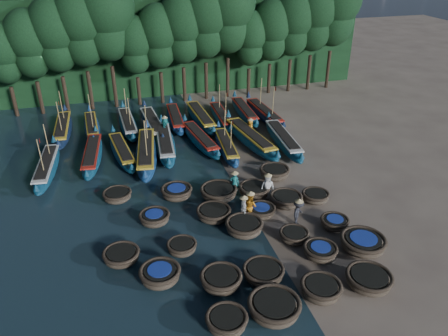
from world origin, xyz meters
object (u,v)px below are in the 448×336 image
object	(u,v)px
coracle_10	(121,256)
coracle_13	(294,235)
coracle_23	(255,190)
long_boat_17	(264,114)
coracle_3	(321,289)
long_boat_10	(92,127)
coracle_7	(263,272)
coracle_17	(261,211)
coracle_4	(369,279)
long_boat_6	(226,146)
long_boat_11	(128,124)
coracle_6	(221,280)
long_boat_15	(221,116)
coracle_16	(214,213)
long_boat_4	(165,143)
coracle_1	(227,321)
fisherman_2	(250,205)
coracle_11	(182,247)
coracle_8	(320,251)
coracle_22	(219,192)
fisherman_6	(250,128)
coracle_18	(286,200)
long_boat_1	(92,155)
long_boat_7	(250,138)
fisherman_0	(268,186)
fisherman_1	(235,182)
long_boat_5	(200,139)
coracle_20	(117,195)
long_boat_2	(122,151)
long_boat_8	(283,140)
fisherman_4	(244,208)
fisherman_3	(298,213)
coracle_15	(155,218)
coracle_19	(315,196)
long_boat_14	(201,117)
coracle_21	(177,192)
long_boat_9	(63,129)
fisherman_5	(165,127)
coracle_24	(274,172)
coracle_12	(244,227)
coracle_2	(274,307)
coracle_14	(335,222)
coracle_5	(160,274)
long_boat_3	(146,152)
long_boat_16	(245,111)

from	to	relation	value
coracle_10	coracle_13	bearing A→B (deg)	-4.86
coracle_23	long_boat_17	bearing A→B (deg)	66.98
coracle_3	long_boat_10	world-z (taller)	long_boat_10
coracle_7	coracle_17	size ratio (longest dim) A/B	1.24
coracle_4	coracle_10	size ratio (longest dim) A/B	1.30
coracle_17	long_boat_6	bearing A→B (deg)	87.38
long_boat_11	coracle_6	bearing A→B (deg)	-84.85
long_boat_15	long_boat_11	bearing A→B (deg)	179.19
coracle_16	long_boat_4	distance (m)	10.39
coracle_17	coracle_4	bearing A→B (deg)	-67.47
coracle_1	fisherman_2	size ratio (longest dim) A/B	1.14
coracle_11	long_boat_6	world-z (taller)	long_boat_6
long_boat_15	coracle_8	bearing A→B (deg)	-87.85
coracle_22	fisherman_6	bearing A→B (deg)	59.53
coracle_18	long_boat_1	world-z (taller)	long_boat_1
long_boat_7	fisherman_0	world-z (taller)	fisherman_0
coracle_22	fisherman_1	distance (m)	1.23
coracle_1	long_boat_15	size ratio (longest dim) A/B	0.30
coracle_8	long_boat_5	distance (m)	15.68
coracle_20	long_boat_2	size ratio (longest dim) A/B	0.26
long_boat_8	fisherman_4	size ratio (longest dim) A/B	4.62
long_boat_6	fisherman_4	bearing A→B (deg)	-94.82
long_boat_15	coracle_3	bearing A→B (deg)	-91.14
fisherman_3	coracle_15	bearing A→B (deg)	114.82
coracle_19	long_boat_14	bearing A→B (deg)	105.24
coracle_21	long_boat_15	distance (m)	13.48
coracle_8	long_boat_7	world-z (taller)	long_boat_7
coracle_10	fisherman_0	size ratio (longest dim) A/B	1.02
fisherman_0	long_boat_9	bearing A→B (deg)	143.29
coracle_4	fisherman_5	size ratio (longest dim) A/B	1.29
coracle_3	fisherman_6	distance (m)	18.51
coracle_24	long_boat_10	distance (m)	17.05
coracle_12	fisherman_1	distance (m)	4.33
coracle_11	fisherman_5	xyz separation A→B (m)	(1.55, 15.38, 0.56)
coracle_2	coracle_6	bearing A→B (deg)	127.47
coracle_11	coracle_22	bearing A→B (deg)	55.02
coracle_21	fisherman_6	bearing A→B (deg)	45.60
coracle_8	fisherman_2	size ratio (longest dim) A/B	1.04
coracle_3	fisherman_2	distance (m)	7.12
coracle_11	coracle_18	bearing A→B (deg)	21.00
coracle_15	long_boat_8	world-z (taller)	long_boat_8
coracle_23	coracle_6	bearing A→B (deg)	-120.07
long_boat_2	fisherman_5	xyz separation A→B (m)	(3.80, 2.92, 0.42)
long_boat_1	coracle_6	bearing A→B (deg)	-63.88
coracle_15	coracle_6	bearing A→B (deg)	-68.96
coracle_13	long_boat_9	size ratio (longest dim) A/B	0.20
coracle_12	coracle_14	distance (m)	5.31
coracle_17	coracle_23	bearing A→B (deg)	80.37
coracle_5	coracle_20	xyz separation A→B (m)	(-1.55, 8.20, -0.08)
long_boat_3	long_boat_16	distance (m)	11.85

